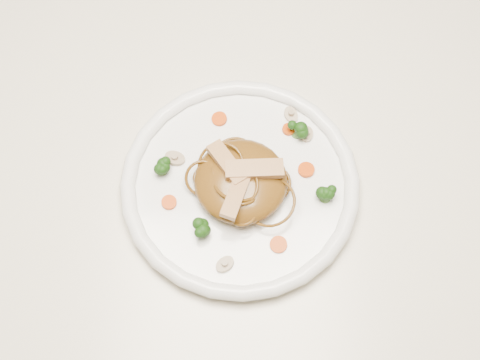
{
  "coord_description": "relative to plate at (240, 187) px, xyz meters",
  "views": [
    {
      "loc": [
        0.01,
        -0.39,
        1.55
      ],
      "look_at": [
        0.02,
        -0.04,
        0.78
      ],
      "focal_mm": 49.8,
      "sensor_mm": 36.0,
      "label": 1
    }
  ],
  "objects": [
    {
      "name": "broccoli_1",
      "position": [
        -0.1,
        0.02,
        0.02
      ],
      "size": [
        0.03,
        0.03,
        0.03
      ],
      "primitive_type": null,
      "rotation": [
        0.0,
        0.0,
        -0.09
      ],
      "color": "#18450E",
      "rests_on": "plate"
    },
    {
      "name": "mushroom_3",
      "position": [
        0.07,
        0.1,
        0.01
      ],
      "size": [
        0.03,
        0.03,
        0.01
      ],
      "primitive_type": "cylinder",
      "rotation": [
        0.0,
        0.0,
        1.94
      ],
      "color": "#C8B696",
      "rests_on": "plate"
    },
    {
      "name": "broccoli_0",
      "position": [
        0.08,
        0.07,
        0.02
      ],
      "size": [
        0.02,
        0.02,
        0.03
      ],
      "primitive_type": null,
      "rotation": [
        0.0,
        0.0,
        0.11
      ],
      "color": "#18450E",
      "rests_on": "plate"
    },
    {
      "name": "carrot_1",
      "position": [
        -0.09,
        -0.02,
        0.01
      ],
      "size": [
        0.03,
        0.03,
        0.0
      ],
      "primitive_type": "cylinder",
      "rotation": [
        0.0,
        0.0,
        -0.36
      ],
      "color": "#DD5408",
      "rests_on": "plate"
    },
    {
      "name": "carrot_2",
      "position": [
        0.09,
        0.02,
        0.01
      ],
      "size": [
        0.03,
        0.03,
        0.0
      ],
      "primitive_type": "cylinder",
      "rotation": [
        0.0,
        0.0,
        -0.33
      ],
      "color": "#DD5408",
      "rests_on": "plate"
    },
    {
      "name": "carrot_4",
      "position": [
        0.05,
        -0.08,
        0.01
      ],
      "size": [
        0.02,
        0.02,
        0.0
      ],
      "primitive_type": "cylinder",
      "rotation": [
        0.0,
        0.0,
        -0.05
      ],
      "color": "#DD5408",
      "rests_on": "plate"
    },
    {
      "name": "mushroom_1",
      "position": [
        0.09,
        0.07,
        0.01
      ],
      "size": [
        0.03,
        0.03,
        0.01
      ],
      "primitive_type": "cylinder",
      "rotation": [
        0.0,
        0.0,
        1.36
      ],
      "color": "#C8B696",
      "rests_on": "plate"
    },
    {
      "name": "table",
      "position": [
        -0.02,
        0.04,
        -0.11
      ],
      "size": [
        1.2,
        0.8,
        0.75
      ],
      "color": "beige",
      "rests_on": "ground"
    },
    {
      "name": "broccoli_3",
      "position": [
        0.11,
        -0.02,
        0.02
      ],
      "size": [
        0.03,
        0.03,
        0.03
      ],
      "primitive_type": null,
      "rotation": [
        0.0,
        0.0,
        -0.23
      ],
      "color": "#18450E",
      "rests_on": "plate"
    },
    {
      "name": "carrot_0",
      "position": [
        0.07,
        0.08,
        0.01
      ],
      "size": [
        0.02,
        0.02,
        0.0
      ],
      "primitive_type": "cylinder",
      "rotation": [
        0.0,
        0.0,
        -0.39
      ],
      "color": "#DD5408",
      "rests_on": "plate"
    },
    {
      "name": "ground",
      "position": [
        -0.02,
        0.04,
        -0.76
      ],
      "size": [
        4.0,
        4.0,
        0.0
      ],
      "primitive_type": "plane",
      "color": "brown",
      "rests_on": "ground"
    },
    {
      "name": "mushroom_2",
      "position": [
        -0.08,
        0.04,
        0.01
      ],
      "size": [
        0.03,
        0.03,
        0.01
      ],
      "primitive_type": "cylinder",
      "rotation": [
        0.0,
        0.0,
        -0.33
      ],
      "color": "#C8B696",
      "rests_on": "plate"
    },
    {
      "name": "carrot_3",
      "position": [
        -0.03,
        0.1,
        0.01
      ],
      "size": [
        0.02,
        0.02,
        0.0
      ],
      "primitive_type": "cylinder",
      "rotation": [
        0.0,
        0.0,
        0.07
      ],
      "color": "#DD5408",
      "rests_on": "plate"
    },
    {
      "name": "noodle_mound",
      "position": [
        0.0,
        -0.0,
        0.03
      ],
      "size": [
        0.15,
        0.15,
        0.04
      ],
      "primitive_type": "ellipsoid",
      "rotation": [
        0.0,
        0.0,
        0.28
      ],
      "color": "brown",
      "rests_on": "plate"
    },
    {
      "name": "broccoli_2",
      "position": [
        -0.05,
        -0.06,
        0.02
      ],
      "size": [
        0.03,
        0.03,
        0.03
      ],
      "primitive_type": null,
      "rotation": [
        0.0,
        0.0,
        -0.19
      ],
      "color": "#18450E",
      "rests_on": "plate"
    },
    {
      "name": "chicken_c",
      "position": [
        -0.01,
        -0.03,
        0.05
      ],
      "size": [
        0.04,
        0.06,
        0.01
      ],
      "primitive_type": "cube",
      "rotation": [
        0.0,
        0.0,
        4.36
      ],
      "color": "tan",
      "rests_on": "noodle_mound"
    },
    {
      "name": "mushroom_0",
      "position": [
        -0.02,
        -0.11,
        0.01
      ],
      "size": [
        0.03,
        0.03,
        0.01
      ],
      "primitive_type": "cylinder",
      "rotation": [
        0.0,
        0.0,
        0.64
      ],
      "color": "#C8B696",
      "rests_on": "plate"
    },
    {
      "name": "chicken_b",
      "position": [
        -0.02,
        0.01,
        0.05
      ],
      "size": [
        0.05,
        0.06,
        0.01
      ],
      "primitive_type": "cube",
      "rotation": [
        0.0,
        0.0,
        2.15
      ],
      "color": "tan",
      "rests_on": "noodle_mound"
    },
    {
      "name": "plate",
      "position": [
        0.0,
        0.0,
        0.0
      ],
      "size": [
        0.39,
        0.39,
        0.02
      ],
      "primitive_type": "cylinder",
      "rotation": [
        0.0,
        0.0,
        -0.32
      ],
      "color": "white",
      "rests_on": "table"
    },
    {
      "name": "chicken_a",
      "position": [
        0.02,
        0.0,
        0.05
      ],
      "size": [
        0.07,
        0.03,
        0.01
      ],
      "primitive_type": "cube",
      "rotation": [
        0.0,
        0.0,
        0.03
      ],
      "color": "tan",
      "rests_on": "noodle_mound"
    }
  ]
}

